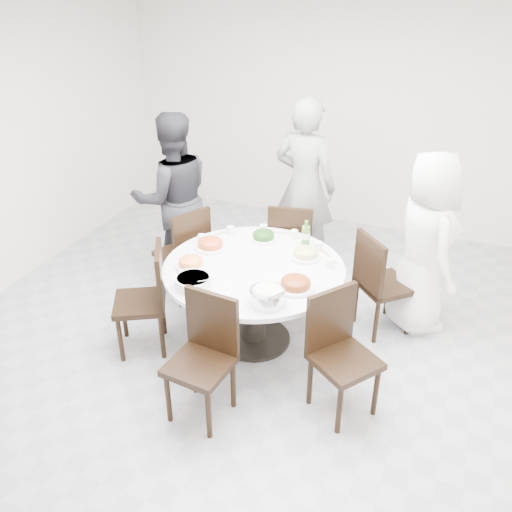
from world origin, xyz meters
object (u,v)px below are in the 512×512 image
at_px(diner_right, 425,244).
at_px(diner_left, 173,198).
at_px(chair_nw, 182,252).
at_px(chair_sw, 139,300).
at_px(chair_ne, 385,283).
at_px(chair_s, 199,363).
at_px(chair_se, 345,358).
at_px(soup_bowl, 193,282).
at_px(rice_bowl, 267,297).
at_px(dining_table, 254,304).
at_px(chair_n, 291,244).
at_px(beverage_bottle, 306,234).
at_px(diner_middle, 305,186).

distance_m(diner_right, diner_left, 2.45).
relative_size(chair_nw, diner_right, 0.58).
bearing_deg(diner_left, chair_sw, 63.72).
height_order(chair_ne, chair_s, same).
height_order(chair_se, soup_bowl, chair_se).
bearing_deg(rice_bowl, dining_table, 122.36).
bearing_deg(chair_n, diner_right, 159.94).
bearing_deg(dining_table, beverage_bottle, 59.51).
relative_size(dining_table, chair_n, 1.58).
height_order(chair_n, soup_bowl, chair_n).
distance_m(chair_se, diner_right, 1.41).
distance_m(dining_table, soup_bowl, 0.70).
height_order(dining_table, diner_middle, diner_middle).
distance_m(diner_middle, rice_bowl, 1.96).
height_order(chair_nw, chair_s, same).
distance_m(chair_ne, chair_sw, 2.12).
height_order(chair_s, chair_se, same).
relative_size(chair_n, rice_bowl, 3.63).
xyz_separation_m(chair_se, diner_right, (0.35, 1.33, 0.34)).
relative_size(dining_table, chair_s, 1.58).
distance_m(chair_se, diner_left, 2.51).
relative_size(chair_sw, diner_left, 0.55).
xyz_separation_m(chair_nw, chair_sw, (0.09, -0.89, 0.00)).
bearing_deg(dining_table, chair_ne, 31.01).
height_order(chair_sw, beverage_bottle, beverage_bottle).
bearing_deg(diner_middle, diner_right, 160.39).
relative_size(chair_se, diner_left, 0.55).
xyz_separation_m(chair_se, soup_bowl, (-1.23, 0.06, 0.32)).
bearing_deg(diner_middle, beverage_bottle, 115.92).
relative_size(chair_se, diner_middle, 0.52).
relative_size(diner_right, rice_bowl, 6.26).
bearing_deg(beverage_bottle, chair_nw, -177.82).
bearing_deg(beverage_bottle, chair_se, -58.42).
xyz_separation_m(chair_sw, soup_bowl, (0.54, -0.03, 0.32)).
bearing_deg(soup_bowl, diner_middle, 81.73).
bearing_deg(chair_sw, chair_ne, 90.46).
relative_size(chair_ne, soup_bowl, 3.35).
height_order(chair_n, chair_se, same).
relative_size(chair_n, soup_bowl, 3.35).
xyz_separation_m(dining_table, chair_se, (0.92, -0.53, 0.10)).
xyz_separation_m(chair_ne, beverage_bottle, (-0.71, -0.11, 0.40)).
bearing_deg(diner_middle, chair_sw, 74.62).
relative_size(dining_table, soup_bowl, 5.29).
bearing_deg(chair_nw, diner_left, -118.16).
relative_size(chair_se, rice_bowl, 3.63).
bearing_deg(diner_left, diner_middle, 168.62).
relative_size(chair_s, rice_bowl, 3.63).
xyz_separation_m(chair_sw, diner_right, (2.11, 1.23, 0.34)).
height_order(chair_nw, diner_middle, diner_middle).
xyz_separation_m(dining_table, diner_middle, (-0.03, 1.46, 0.54)).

